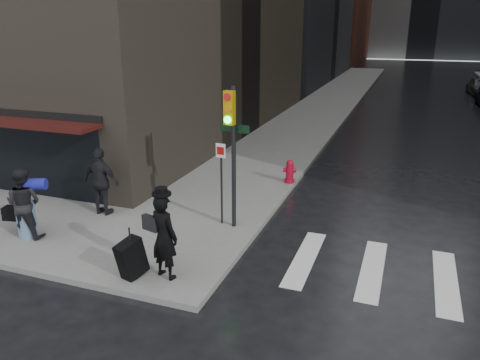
% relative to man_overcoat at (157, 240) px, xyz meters
% --- Properties ---
extents(ground, '(140.00, 140.00, 0.00)m').
position_rel_man_overcoat_xyz_m(ground, '(-0.70, 1.21, -1.04)').
color(ground, black).
rests_on(ground, ground).
extents(sidewalk_left, '(4.00, 50.00, 0.15)m').
position_rel_man_overcoat_xyz_m(sidewalk_left, '(-0.70, 28.21, -0.97)').
color(sidewalk_left, slate).
rests_on(sidewalk_left, ground).
extents(man_overcoat, '(1.33, 1.00, 2.12)m').
position_rel_man_overcoat_xyz_m(man_overcoat, '(0.00, 0.00, 0.00)').
color(man_overcoat, black).
rests_on(man_overcoat, ground).
extents(man_jeans, '(1.37, 0.88, 1.88)m').
position_rel_man_overcoat_xyz_m(man_jeans, '(-4.24, 0.62, 0.05)').
color(man_jeans, black).
rests_on(man_jeans, ground).
extents(man_greycoat, '(1.19, 0.54, 1.99)m').
position_rel_man_overcoat_xyz_m(man_greycoat, '(-3.31, 2.61, 0.10)').
color(man_greycoat, black).
rests_on(man_greycoat, ground).
extents(traffic_light, '(0.95, 0.50, 3.84)m').
position_rel_man_overcoat_xyz_m(traffic_light, '(0.54, 3.03, 1.58)').
color(traffic_light, black).
rests_on(traffic_light, ground).
extents(fire_hydrant, '(0.46, 0.36, 0.82)m').
position_rel_man_overcoat_xyz_m(fire_hydrant, '(1.10, 7.27, -0.53)').
color(fire_hydrant, '#A30A20').
rests_on(fire_hydrant, ground).
extents(parked_car_4, '(2.01, 4.14, 1.36)m').
position_rel_man_overcoat_xyz_m(parked_car_4, '(9.87, 34.10, -0.36)').
color(parked_car_4, '#3A3B3F').
rests_on(parked_car_4, ground).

